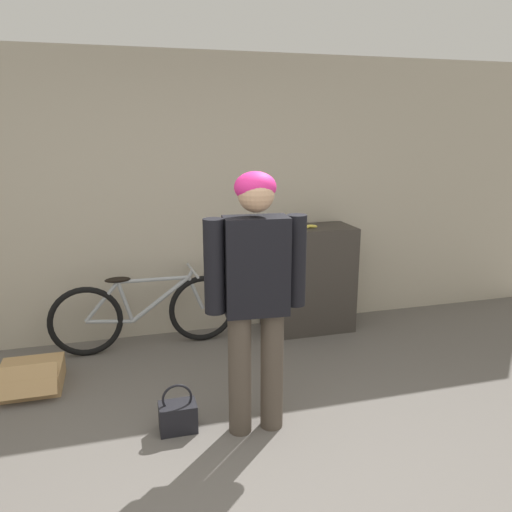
# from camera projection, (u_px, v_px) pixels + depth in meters

# --- Properties ---
(wall_back) EXTENTS (8.00, 0.07, 2.60)m
(wall_back) POSITION_uv_depth(u_px,v_px,m) (182.00, 199.00, 4.61)
(wall_back) COLOR #B7AD99
(wall_back) RESTS_ON ground_plane
(side_shelf) EXTENTS (0.85, 0.45, 1.03)m
(side_shelf) POSITION_uv_depth(u_px,v_px,m) (308.00, 279.00, 4.85)
(side_shelf) COLOR #38332D
(side_shelf) RESTS_ON ground_plane
(person) EXTENTS (0.64, 0.25, 1.69)m
(person) POSITION_uv_depth(u_px,v_px,m) (256.00, 285.00, 3.07)
(person) COLOR #4C4238
(person) RESTS_ON ground_plane
(bicycle) EXTENTS (1.66, 0.46, 0.70)m
(bicycle) POSITION_uv_depth(u_px,v_px,m) (146.00, 312.00, 4.46)
(bicycle) COLOR black
(bicycle) RESTS_ON ground_plane
(banana) EXTENTS (0.28, 0.08, 0.04)m
(banana) POSITION_uv_depth(u_px,v_px,m) (303.00, 227.00, 4.65)
(banana) COLOR #EAD64C
(banana) RESTS_ON side_shelf
(handbag) EXTENTS (0.24, 0.16, 0.33)m
(handbag) POSITION_uv_depth(u_px,v_px,m) (178.00, 416.00, 3.27)
(handbag) COLOR black
(handbag) RESTS_ON ground_plane
(cardboard_box) EXTENTS (0.46, 0.52, 0.26)m
(cardboard_box) POSITION_uv_depth(u_px,v_px,m) (31.00, 377.00, 3.81)
(cardboard_box) COLOR tan
(cardboard_box) RESTS_ON ground_plane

